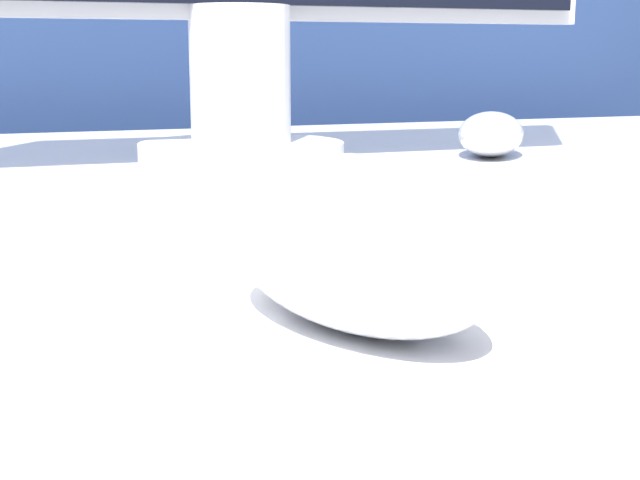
% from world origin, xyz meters
% --- Properties ---
extents(partition_panel, '(5.00, 0.03, 1.17)m').
position_xyz_m(partition_panel, '(0.00, 0.72, 0.58)').
color(partition_panel, navy).
rests_on(partition_panel, ground_plane).
extents(computer_mouse_near, '(0.09, 0.13, 0.04)m').
position_xyz_m(computer_mouse_near, '(0.02, -0.25, 0.73)').
color(computer_mouse_near, white).
rests_on(computer_mouse_near, desk).
extents(keyboard, '(0.45, 0.19, 0.02)m').
position_xyz_m(keyboard, '(-0.05, -0.03, 0.72)').
color(keyboard, silver).
rests_on(keyboard, desk).
extents(computer_mouse_far, '(0.12, 0.13, 0.04)m').
position_xyz_m(computer_mouse_far, '(0.34, 0.19, 0.73)').
color(computer_mouse_far, silver).
rests_on(computer_mouse_far, desk).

